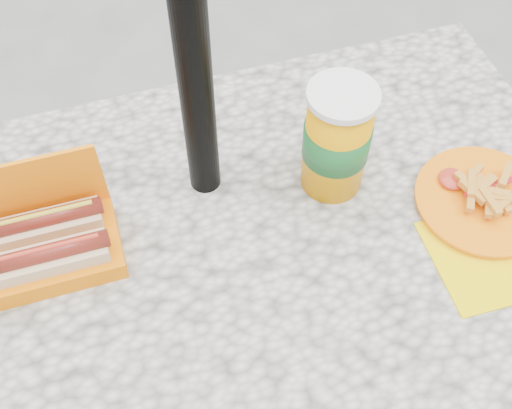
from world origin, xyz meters
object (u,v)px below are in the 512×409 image
object	(u,v)px
umbrella_pole	(187,5)
soda_cup	(337,140)
hotdog_box	(49,243)
fries_plate	(483,203)

from	to	relation	value
umbrella_pole	soda_cup	size ratio (longest dim) A/B	10.97
soda_cup	umbrella_pole	bearing A→B (deg)	163.23
hotdog_box	soda_cup	world-z (taller)	soda_cup
umbrella_pole	soda_cup	distance (m)	0.32
hotdog_box	fries_plate	distance (m)	0.68
hotdog_box	fries_plate	size ratio (longest dim) A/B	0.71
hotdog_box	fries_plate	xyz separation A→B (m)	(0.67, -0.11, -0.03)
umbrella_pole	hotdog_box	bearing A→B (deg)	-164.48
umbrella_pole	hotdog_box	world-z (taller)	umbrella_pole
fries_plate	soda_cup	distance (m)	0.26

